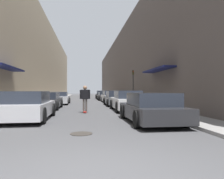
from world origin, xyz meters
TOP-DOWN VIEW (x-y plane):
  - ground at (0.00, 27.20)m, footprint 149.59×149.59m
  - curb_strip_left at (-4.73, 34.00)m, footprint 1.80×68.00m
  - curb_strip_right at (4.73, 34.00)m, footprint 1.80×68.00m
  - building_row_left at (-7.63, 34.00)m, footprint 4.90×68.00m
  - building_row_right at (7.63, 33.99)m, footprint 4.90×68.00m
  - parked_car_left_0 at (-2.69, 7.12)m, footprint 2.00×4.63m
  - parked_car_left_1 at (-2.85, 13.31)m, footprint 1.93×4.60m
  - parked_car_left_2 at (-2.66, 19.14)m, footprint 2.07×4.58m
  - parked_car_right_0 at (2.74, 5.61)m, footprint 2.08×4.64m
  - parked_car_right_1 at (2.78, 11.16)m, footprint 1.91×4.67m
  - parked_car_right_2 at (2.77, 16.35)m, footprint 1.94×4.44m
  - parked_car_right_3 at (2.89, 21.96)m, footprint 1.87×4.77m
  - parked_car_right_4 at (2.80, 27.88)m, footprint 2.02×4.78m
  - parked_car_right_5 at (2.81, 33.56)m, footprint 1.97×4.01m
  - skateboarder at (-0.06, 10.14)m, footprint 0.64×0.78m
  - manhole_cover at (-0.20, 3.49)m, footprint 0.70×0.70m
  - traffic_light at (5.02, 19.14)m, footprint 0.16×0.22m

SIDE VIEW (x-z plane):
  - ground at x=0.00m, z-range 0.00..0.00m
  - manhole_cover at x=-0.20m, z-range 0.00..0.02m
  - curb_strip_left at x=-4.73m, z-range 0.00..0.12m
  - curb_strip_right at x=4.73m, z-range 0.00..0.12m
  - parked_car_right_4 at x=2.80m, z-range -0.01..1.15m
  - parked_car_left_1 at x=-2.85m, z-range -0.01..1.23m
  - parked_car_left_2 at x=-2.66m, z-range -0.01..1.24m
  - parked_car_right_0 at x=2.74m, z-range -0.02..1.25m
  - parked_car_right_2 at x=2.77m, z-range -0.03..1.31m
  - parked_car_left_0 at x=-2.69m, z-range -0.02..1.32m
  - parked_car_right_3 at x=2.89m, z-range -0.03..1.35m
  - parked_car_right_5 at x=2.81m, z-range -0.03..1.35m
  - parked_car_right_1 at x=2.78m, z-range -0.02..1.35m
  - skateboarder at x=-0.06m, z-range 0.19..1.87m
  - traffic_light at x=5.02m, z-range 0.53..3.92m
  - building_row_right at x=7.63m, z-range 0.00..10.92m
  - building_row_left at x=-7.63m, z-range 0.00..12.30m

